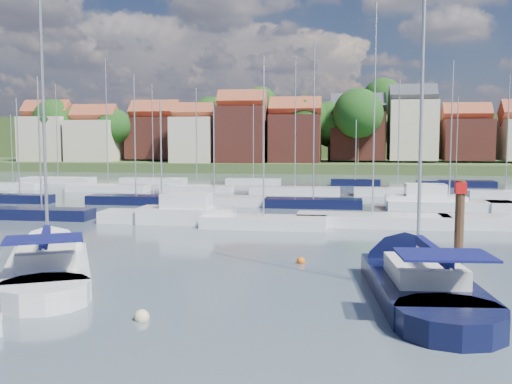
# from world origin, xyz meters

# --- Properties ---
(ground) EXTENTS (260.00, 260.00, 0.00)m
(ground) POSITION_xyz_m (0.00, 40.00, 0.00)
(ground) COLOR #424F5A
(ground) RESTS_ON ground
(sailboat_centre) EXTENTS (8.81, 13.04, 17.43)m
(sailboat_centre) POSITION_xyz_m (-7.58, 4.09, 0.35)
(sailboat_centre) COLOR silver
(sailboat_centre) RESTS_ON ground
(sailboat_navy) EXTENTS (4.74, 13.83, 18.70)m
(sailboat_navy) POSITION_xyz_m (8.96, 4.01, 0.35)
(sailboat_navy) COLOR black
(sailboat_navy) RESTS_ON ground
(timber_piling) EXTENTS (0.40, 0.40, 6.84)m
(timber_piling) POSITION_xyz_m (10.59, 2.42, 1.40)
(timber_piling) COLOR #4C331E
(timber_piling) RESTS_ON ground
(buoy_c) EXTENTS (0.50, 0.50, 0.50)m
(buoy_c) POSITION_xyz_m (-6.43, -0.63, 0.00)
(buoy_c) COLOR beige
(buoy_c) RESTS_ON ground
(buoy_d) EXTENTS (0.53, 0.53, 0.53)m
(buoy_d) POSITION_xyz_m (-0.73, -2.33, 0.00)
(buoy_d) COLOR beige
(buoy_d) RESTS_ON ground
(buoy_e) EXTENTS (0.45, 0.45, 0.45)m
(buoy_e) POSITION_xyz_m (4.05, 7.51, 0.00)
(buoy_e) COLOR #D85914
(buoy_e) RESTS_ON ground
(marina_field) EXTENTS (79.62, 41.41, 15.93)m
(marina_field) POSITION_xyz_m (1.91, 35.15, 0.43)
(marina_field) COLOR silver
(marina_field) RESTS_ON ground
(far_shore_town) EXTENTS (212.46, 90.00, 22.27)m
(far_shore_town) POSITION_xyz_m (2.23, 132.67, 4.61)
(far_shore_town) COLOR #445128
(far_shore_town) RESTS_ON ground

